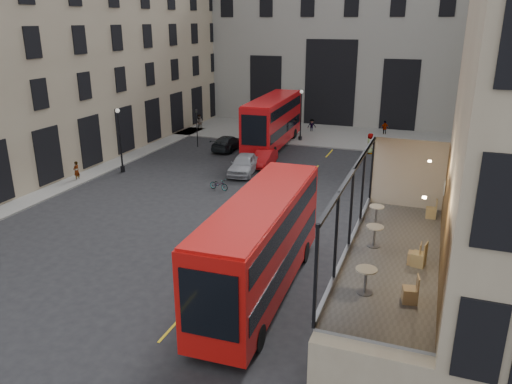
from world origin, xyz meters
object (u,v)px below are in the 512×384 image
(pedestrian_a, at_px, (200,123))
(pedestrian_d, at_px, (370,143))
(cafe_table_near, at_px, (366,277))
(cafe_table_mid, at_px, (375,233))
(car_b, at_px, (264,158))
(cafe_chair_c, at_px, (414,258))
(pedestrian_b, at_px, (312,126))
(bus_near, at_px, (261,241))
(bus_far, at_px, (273,119))
(car_a, at_px, (244,164))
(car_c, at_px, (228,143))
(cafe_table_far, at_px, (376,212))
(street_lamp_a, at_px, (120,144))
(pedestrian_c, at_px, (385,128))
(cafe_chair_d, at_px, (431,212))
(cyclist, at_px, (247,225))
(traffic_light_near, at_px, (284,186))
(cafe_chair_a, at_px, (410,294))
(pedestrian_e, at_px, (76,171))
(traffic_light_far, at_px, (197,123))
(bicycle, at_px, (219,184))
(cafe_chair_b, at_px, (419,259))
(street_lamp_b, at_px, (301,119))

(pedestrian_a, xyz_separation_m, pedestrian_d, (19.75, -3.56, 0.04))
(cafe_table_near, height_order, cafe_table_mid, cafe_table_near)
(car_b, xyz_separation_m, cafe_chair_c, (13.66, -24.27, 4.15))
(pedestrian_b, xyz_separation_m, pedestrian_d, (7.51, -7.25, 0.21))
(bus_near, xyz_separation_m, bus_far, (-8.46, 27.12, 0.13))
(car_a, relative_size, cafe_table_near, 6.14)
(car_c, relative_size, cafe_table_far, 6.79)
(street_lamp_a, xyz_separation_m, pedestrian_c, (18.98, 22.00, -1.59))
(bus_far, xyz_separation_m, cafe_chair_d, (15.53, -26.68, 2.06))
(car_b, relative_size, cyclist, 2.57)
(cafe_table_far, distance_m, cafe_chair_d, 2.41)
(traffic_light_near, height_order, cafe_chair_a, cafe_chair_a)
(traffic_light_near, bearing_deg, street_lamp_a, 159.44)
(pedestrian_e, bearing_deg, cafe_table_far, 65.58)
(car_b, bearing_deg, pedestrian_c, 59.93)
(traffic_light_far, distance_m, cafe_table_mid, 34.57)
(traffic_light_far, bearing_deg, cyclist, -56.17)
(bus_near, relative_size, car_c, 2.47)
(bus_near, bearing_deg, cyclist, 117.16)
(street_lamp_a, distance_m, cyclist, 17.21)
(cyclist, relative_size, cafe_table_near, 2.05)
(street_lamp_a, bearing_deg, bicycle, -8.64)
(pedestrian_e, relative_size, cafe_table_far, 2.22)
(pedestrian_e, bearing_deg, cafe_table_near, 56.65)
(cafe_table_near, relative_size, cafe_chair_a, 0.95)
(pedestrian_b, xyz_separation_m, cafe_chair_c, (13.12, -39.01, 4.07))
(bus_far, height_order, cafe_chair_c, cafe_chair_c)
(pedestrian_d, bearing_deg, car_a, 124.75)
(pedestrian_d, xyz_separation_m, cafe_table_far, (3.99, -28.67, 4.09))
(traffic_light_near, relative_size, cafe_table_mid, 5.00)
(street_lamp_a, relative_size, pedestrian_d, 2.73)
(cyclist, relative_size, pedestrian_b, 1.05)
(pedestrian_b, height_order, cafe_table_near, cafe_table_near)
(pedestrian_b, height_order, cafe_chair_b, cafe_chair_b)
(cafe_chair_c, bearing_deg, pedestrian_b, 108.59)
(bus_far, xyz_separation_m, cyclist, (5.61, -21.58, -1.97))
(bus_far, height_order, bicycle, bus_far)
(bicycle, bearing_deg, street_lamp_b, 5.44)
(bus_near, xyz_separation_m, cyclist, (-2.85, 5.55, -1.84))
(cafe_table_mid, bearing_deg, car_c, 122.40)
(bus_near, relative_size, pedestrian_b, 7.76)
(bus_near, relative_size, cyclist, 7.42)
(cafe_table_mid, bearing_deg, traffic_light_near, 120.56)
(pedestrian_a, bearing_deg, pedestrian_e, -94.47)
(cafe_chair_b, height_order, cafe_chair_c, cafe_chair_b)
(street_lamp_b, distance_m, cafe_chair_a, 39.22)
(traffic_light_near, height_order, pedestrian_b, traffic_light_near)
(cafe_table_near, bearing_deg, cyclist, 124.96)
(cafe_table_near, xyz_separation_m, cafe_table_mid, (-0.19, 3.29, -0.01))
(pedestrian_c, xyz_separation_m, pedestrian_e, (-20.98, -25.28, -0.02))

